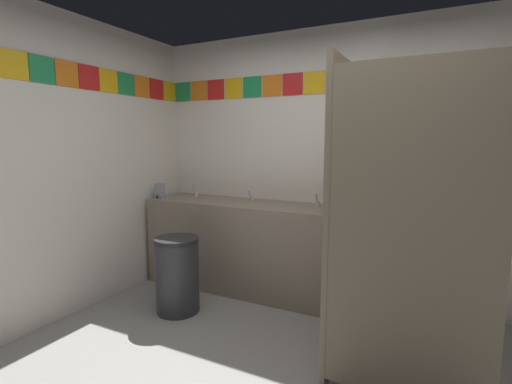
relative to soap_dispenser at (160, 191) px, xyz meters
name	(u,v)px	position (x,y,z in m)	size (l,w,h in m)	color
wall_back	(336,163)	(1.78, 0.51, 0.32)	(3.81, 0.09, 2.58)	silver
wall_side	(33,169)	(-0.17, -1.26, 0.32)	(0.09, 3.46, 2.58)	silver
vanity_counter	(247,245)	(0.97, 0.18, -0.51)	(2.10, 0.59, 0.90)	gray
faucet_left	(195,192)	(0.27, 0.26, -0.03)	(0.04, 0.10, 0.14)	silver
faucet_center	(251,196)	(0.97, 0.26, -0.03)	(0.04, 0.10, 0.14)	silver
faucet_right	(317,201)	(1.67, 0.26, -0.03)	(0.04, 0.10, 0.14)	silver
soap_dispenser	(160,191)	(0.00, 0.00, 0.00)	(0.09, 0.09, 0.16)	gray
stall_divider	(370,217)	(2.30, -0.54, 0.03)	(0.92, 1.50, 2.01)	#726651
toilet	(420,296)	(2.61, -0.01, -0.67)	(0.39, 0.49, 0.74)	white
trash_bin	(177,275)	(0.67, -0.56, -0.64)	(0.39, 0.39, 0.67)	#333338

